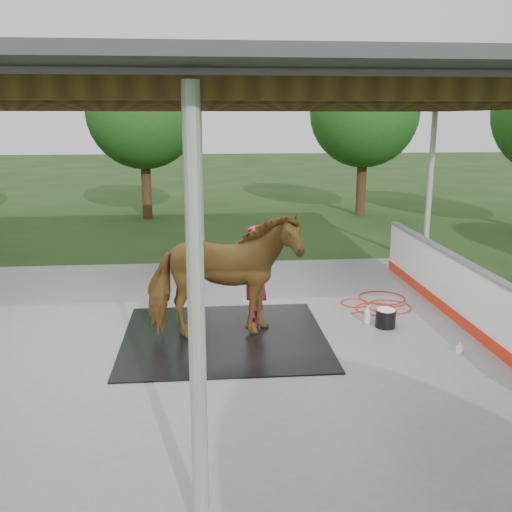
{
  "coord_description": "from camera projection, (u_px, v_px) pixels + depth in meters",
  "views": [
    {
      "loc": [
        0.08,
        -9.05,
        3.63
      ],
      "look_at": [
        0.92,
        0.08,
        1.39
      ],
      "focal_mm": 40.0,
      "sensor_mm": 36.0,
      "label": 1
    }
  ],
  "objects": [
    {
      "name": "wash_bucket",
      "position": [
        386.0,
        318.0,
        9.96
      ],
      "size": [
        0.35,
        0.35,
        0.33
      ],
      "color": "black",
      "rests_on": "concrete_slab"
    },
    {
      "name": "pavilion_structure",
      "position": [
        196.0,
        95.0,
        8.67
      ],
      "size": [
        12.6,
        10.6,
        4.05
      ],
      "color": "beige",
      "rests_on": "ground"
    },
    {
      "name": "hose_coil",
      "position": [
        379.0,
        304.0,
        11.21
      ],
      "size": [
        1.38,
        1.52,
        0.02
      ],
      "color": "red",
      "rests_on": "concrete_slab"
    },
    {
      "name": "soap_bottle_a",
      "position": [
        367.0,
        315.0,
        10.12
      ],
      "size": [
        0.18,
        0.18,
        0.34
      ],
      "primitive_type": "imported",
      "rotation": [
        0.0,
        0.0,
        0.64
      ],
      "color": "silver",
      "rests_on": "concrete_slab"
    },
    {
      "name": "soap_bottle_b",
      "position": [
        460.0,
        348.0,
        8.87
      ],
      "size": [
        0.12,
        0.12,
        0.18
      ],
      "primitive_type": "imported",
      "rotation": [
        0.0,
        0.0,
        -0.74
      ],
      "color": "#338CD8",
      "rests_on": "concrete_slab"
    },
    {
      "name": "rubber_mat",
      "position": [
        225.0,
        337.0,
        9.51
      ],
      "size": [
        3.35,
        3.14,
        0.03
      ],
      "primitive_type": "cube",
      "color": "black",
      "rests_on": "concrete_slab"
    },
    {
      "name": "ground",
      "position": [
        202.0,
        338.0,
        9.61
      ],
      "size": [
        100.0,
        100.0,
        0.0
      ],
      "primitive_type": "plane",
      "color": "#1E3814"
    },
    {
      "name": "horse",
      "position": [
        224.0,
        277.0,
        9.26
      ],
      "size": [
        2.57,
        1.4,
        2.07
      ],
      "primitive_type": "imported",
      "rotation": [
        0.0,
        0.0,
        1.69
      ],
      "color": "brown",
      "rests_on": "rubber_mat"
    },
    {
      "name": "concrete_slab",
      "position": [
        202.0,
        337.0,
        9.6
      ],
      "size": [
        12.0,
        10.0,
        0.05
      ],
      "primitive_type": "cube",
      "color": "slate",
      "rests_on": "ground"
    },
    {
      "name": "handler",
      "position": [
        254.0,
        276.0,
        9.91
      ],
      "size": [
        0.44,
        0.66,
        1.79
      ],
      "primitive_type": "imported",
      "rotation": [
        0.0,
        0.0,
        -1.59
      ],
      "color": "#C7153D",
      "rests_on": "concrete_slab"
    },
    {
      "name": "dasher_board",
      "position": [
        468.0,
        297.0,
        9.88
      ],
      "size": [
        0.16,
        8.0,
        1.15
      ],
      "color": "red",
      "rests_on": "concrete_slab"
    },
    {
      "name": "tree_belt",
      "position": [
        215.0,
        108.0,
        9.61
      ],
      "size": [
        28.0,
        28.0,
        5.8
      ],
      "color": "#382314",
      "rests_on": "ground"
    }
  ]
}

